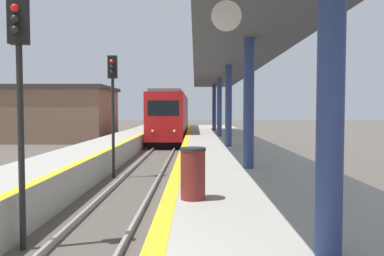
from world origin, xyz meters
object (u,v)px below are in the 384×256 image
(train, at_px, (171,117))
(signal_mid, at_px, (113,94))
(trash_bin, at_px, (193,173))
(signal_near, at_px, (19,76))

(train, height_order, signal_mid, signal_mid)
(train, relative_size, signal_mid, 3.46)
(train, distance_m, trash_bin, 26.64)
(train, bearing_deg, trash_bin, -85.45)
(signal_near, bearing_deg, signal_mid, 89.33)
(trash_bin, bearing_deg, train, 94.55)
(signal_mid, bearing_deg, signal_near, -90.67)
(train, xyz_separation_m, signal_near, (-1.24, -26.44, 1.25))
(train, distance_m, signal_mid, 18.76)
(signal_mid, bearing_deg, trash_bin, -67.50)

